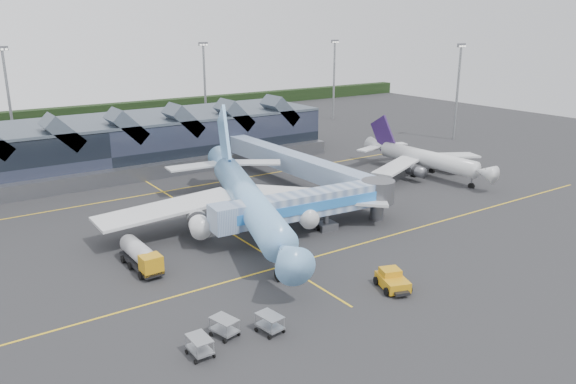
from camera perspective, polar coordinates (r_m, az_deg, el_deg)
ground at (r=71.55m, az=-4.00°, el=-5.30°), size 260.00×260.00×0.00m
taxi_stripes at (r=79.79m, az=-7.66°, el=-3.04°), size 120.00×60.00×0.01m
tree_line_far at (r=172.45m, az=-23.10°, el=7.14°), size 260.00×4.00×4.00m
terminal at (r=110.66m, az=-18.99°, el=4.40°), size 90.00×22.25×12.52m
light_masts at (r=132.65m, az=-10.21°, el=10.29°), size 132.40×42.56×22.45m
main_airliner at (r=75.95m, az=-4.30°, el=-0.47°), size 38.44×45.26×14.95m
regional_jet at (r=106.01m, az=13.58°, el=3.39°), size 26.75×29.09×10.01m
jet_bridge at (r=74.58m, az=3.18°, el=-1.12°), size 27.41×6.28×5.86m
fuel_truck at (r=66.32m, az=-14.84°, el=-6.13°), size 2.71×8.88×2.97m
pushback_tug at (r=60.70m, az=10.56°, el=-8.84°), size 3.86×4.92×1.98m
baggage_carts at (r=50.86m, az=-5.70°, el=-13.87°), size 8.62×4.49×1.74m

